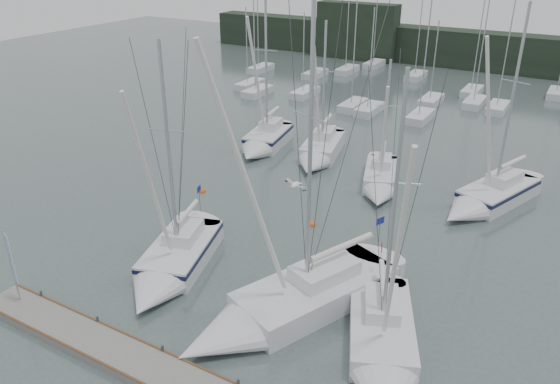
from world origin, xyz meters
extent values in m
plane|color=#465553|center=(0.00, 0.00, 0.00)|extent=(160.00, 160.00, 0.00)
cube|color=black|center=(0.00, 62.00, 2.50)|extent=(90.00, 4.00, 5.00)
cube|color=black|center=(-20.00, 60.00, 4.00)|extent=(12.00, 3.00, 8.00)
cube|color=silver|center=(-3.18, 41.42, 0.35)|extent=(1.80, 4.50, 0.90)
cylinder|color=#A7AAAF|center=(-3.18, 40.92, 4.88)|extent=(0.12, 0.12, 8.17)
cube|color=silver|center=(-2.43, 35.01, 0.35)|extent=(1.80, 4.50, 0.90)
cylinder|color=#A7AAAF|center=(-2.43, 34.51, 6.83)|extent=(0.12, 0.12, 12.06)
cube|color=silver|center=(-8.14, 51.83, 0.35)|extent=(1.80, 4.50, 0.90)
cylinder|color=#A7AAAF|center=(-8.14, 51.33, 7.01)|extent=(0.12, 0.12, 12.42)
cube|color=silver|center=(-17.20, 50.46, 0.35)|extent=(1.80, 4.50, 0.90)
cylinder|color=#A7AAAF|center=(-17.20, 49.96, 6.77)|extent=(0.12, 0.12, 11.94)
cube|color=silver|center=(-16.70, 37.29, 0.35)|extent=(1.80, 4.50, 0.90)
cylinder|color=#A7AAAF|center=(-16.70, 36.79, 5.08)|extent=(0.12, 0.12, 8.56)
cube|color=silver|center=(1.16, 43.02, 0.35)|extent=(1.80, 4.50, 0.90)
cylinder|color=#A7AAAF|center=(1.16, 42.52, 6.09)|extent=(0.12, 0.12, 10.57)
cube|color=silver|center=(-21.72, 35.02, 0.35)|extent=(1.80, 4.50, 0.90)
cylinder|color=#A7AAAF|center=(-21.72, 34.52, 6.21)|extent=(0.12, 0.12, 10.82)
cube|color=silver|center=(-19.91, 46.29, 0.35)|extent=(1.80, 4.50, 0.90)
cylinder|color=#A7AAAF|center=(-19.91, 45.79, 6.83)|extent=(0.12, 0.12, 12.06)
cube|color=silver|center=(-24.27, 37.33, 0.35)|extent=(1.80, 4.50, 0.90)
cylinder|color=#A7AAAF|center=(-24.27, 36.83, 5.16)|extent=(0.12, 0.12, 8.71)
cube|color=silver|center=(8.50, 51.57, 0.35)|extent=(1.80, 4.50, 0.90)
cube|color=silver|center=(-27.83, 45.47, 0.35)|extent=(1.80, 4.50, 0.90)
cylinder|color=#A7AAAF|center=(-27.83, 44.97, 6.63)|extent=(0.12, 0.12, 11.66)
cube|color=silver|center=(-7.80, 34.84, 0.35)|extent=(1.80, 4.50, 0.90)
cylinder|color=#A7AAAF|center=(-7.80, 34.34, 5.73)|extent=(0.12, 0.12, 9.85)
cube|color=silver|center=(-9.85, 35.35, 0.35)|extent=(1.80, 4.50, 0.90)
cylinder|color=#A7AAAF|center=(-9.85, 34.85, 7.79)|extent=(0.12, 0.12, 13.97)
cube|color=silver|center=(-15.39, 55.79, 0.35)|extent=(1.80, 4.50, 0.90)
cylinder|color=#A7AAAF|center=(-15.39, 55.29, 7.67)|extent=(0.12, 0.12, 13.74)
cube|color=silver|center=(-0.13, 47.59, 0.35)|extent=(1.80, 4.50, 0.90)
cylinder|color=#A7AAAF|center=(-0.13, 47.09, 5.75)|extent=(0.12, 0.12, 9.90)
cube|color=silver|center=(3.70, 42.18, 0.35)|extent=(1.80, 4.50, 0.90)
cylinder|color=#A7AAAF|center=(3.70, 41.68, 7.25)|extent=(0.12, 0.12, 12.89)
cube|color=silver|center=(-6.37, 2.57, 0.46)|extent=(4.64, 6.66, 1.54)
cone|color=silver|center=(-5.10, -1.56, 0.46)|extent=(3.62, 3.36, 2.98)
cube|color=silver|center=(-6.52, 3.06, 1.60)|extent=(2.28, 2.80, 0.72)
cylinder|color=#A7AAAF|center=(-6.24, 2.16, 6.89)|extent=(0.19, 0.19, 11.30)
cylinder|color=silver|center=(-6.73, 3.73, 2.52)|extent=(1.15, 2.91, 0.29)
cube|color=#0E1233|center=(-6.37, 2.57, 0.98)|extent=(4.66, 6.69, 0.26)
cube|color=navy|center=(-7.32, 5.66, 3.09)|extent=(0.18, 0.54, 0.37)
cube|color=silver|center=(1.98, 2.95, 0.49)|extent=(6.45, 9.03, 1.63)
cone|color=silver|center=(-0.34, -2.53, 0.49)|extent=(4.60, 4.64, 3.48)
cube|color=silver|center=(2.19, 3.45, 1.69)|extent=(3.06, 3.81, 0.76)
cylinder|color=#A7AAAF|center=(1.74, 2.41, 8.47)|extent=(0.20, 0.20, 14.32)
cylinder|color=silver|center=(2.62, 4.49, 2.66)|extent=(1.87, 3.87, 0.30)
cube|color=navy|center=(3.68, 6.99, 3.26)|extent=(0.25, 0.55, 0.39)
cube|color=silver|center=(5.76, 2.17, 0.43)|extent=(5.08, 6.92, 1.42)
cube|color=silver|center=(5.58, 2.61, 1.46)|extent=(2.42, 2.93, 0.66)
cylinder|color=#A7AAAF|center=(5.94, 1.76, 6.87)|extent=(0.17, 0.17, 11.48)
cylinder|color=silver|center=(5.27, 3.33, 2.31)|extent=(1.45, 2.94, 0.26)
cube|color=maroon|center=(4.45, 5.25, 2.83)|extent=(0.22, 0.48, 0.34)
cube|color=silver|center=(-11.98, 21.42, 0.50)|extent=(3.70, 5.82, 1.68)
cone|color=silver|center=(-11.31, 17.61, 0.50)|extent=(3.16, 2.77, 2.80)
cube|color=silver|center=(-12.08, 21.97, 1.73)|extent=(1.89, 2.40, 0.78)
cylinder|color=#A7AAAF|center=(-11.92, 21.04, 7.18)|extent=(0.20, 0.20, 11.68)
cylinder|color=silver|center=(-12.17, 22.49, 2.74)|extent=(0.77, 2.66, 0.31)
cube|color=#0E1233|center=(-11.98, 21.42, 1.06)|extent=(3.72, 5.84, 0.28)
cube|color=silver|center=(-6.86, 21.89, 0.48)|extent=(3.96, 6.42, 1.61)
cone|color=silver|center=(-5.91, 17.73, 0.48)|extent=(3.20, 3.10, 2.69)
cube|color=silver|center=(-6.98, 22.41, 1.67)|extent=(1.98, 2.66, 0.75)
cylinder|color=#A7AAAF|center=(-6.77, 21.47, 6.16)|extent=(0.19, 0.19, 9.74)
cylinder|color=silver|center=(-7.13, 23.05, 2.64)|extent=(0.95, 2.91, 0.30)
cube|color=silver|center=(-0.44, 18.69, 0.44)|extent=(3.87, 5.76, 1.48)
cone|color=silver|center=(0.71, 15.09, 0.44)|extent=(2.94, 2.88, 2.36)
cube|color=silver|center=(-0.59, 19.16, 1.53)|extent=(1.89, 2.41, 0.69)
cylinder|color=#A7AAAF|center=(-0.33, 18.33, 5.24)|extent=(0.18, 0.18, 8.12)
cylinder|color=silver|center=(-0.77, 19.70, 2.41)|extent=(1.05, 2.55, 0.28)
cube|color=silver|center=(7.76, 19.73, 0.48)|extent=(4.83, 6.99, 1.60)
cone|color=silver|center=(6.17, 15.42, 0.48)|extent=(3.56, 3.55, 2.78)
cube|color=silver|center=(7.94, 20.23, 1.66)|extent=(2.32, 2.94, 0.75)
cylinder|color=#A7AAAF|center=(7.60, 19.30, 7.34)|extent=(0.19, 0.19, 12.10)
cylinder|color=silver|center=(8.20, 20.93, 2.62)|extent=(1.37, 3.05, 0.30)
cube|color=#0E1233|center=(7.76, 19.73, 1.02)|extent=(4.86, 7.02, 0.27)
sphere|color=#D74F13|center=(-1.91, 10.12, 0.00)|extent=(0.58, 0.58, 0.58)
sphere|color=#D74F13|center=(-11.06, 10.60, 0.00)|extent=(0.48, 0.48, 0.48)
cylinder|color=#A7AAAF|center=(-10.67, -4.79, 2.39)|extent=(0.08, 0.08, 3.98)
cube|color=blue|center=(-10.38, -4.90, 2.96)|extent=(0.51, 0.21, 2.65)
ellipsoid|color=white|center=(2.78, -0.85, 8.26)|extent=(0.42, 0.54, 0.22)
cube|color=gray|center=(2.50, -0.73, 8.28)|extent=(0.51, 0.34, 0.12)
cube|color=gray|center=(3.06, -0.97, 8.28)|extent=(0.51, 0.34, 0.12)
camera|label=1|loc=(11.81, -17.60, 16.95)|focal=35.00mm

